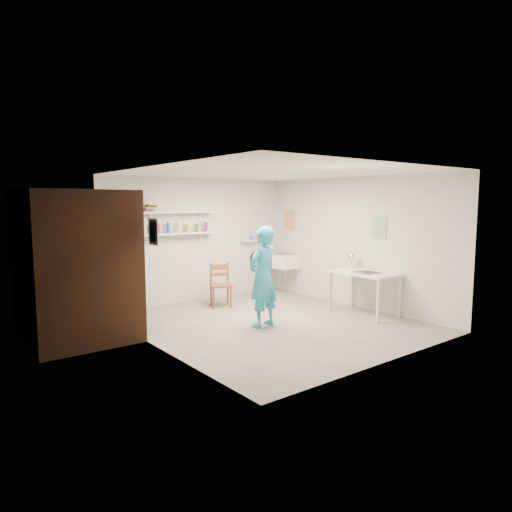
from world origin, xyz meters
TOP-DOWN VIEW (x-y plane):
  - floor at (0.00, 0.00)m, footprint 4.00×4.50m
  - ceiling at (0.00, 0.00)m, footprint 4.00×4.50m
  - wall_back at (0.00, 2.26)m, footprint 4.00×0.02m
  - wall_front at (0.00, -2.26)m, footprint 4.00×0.02m
  - wall_left at (-2.01, 0.00)m, footprint 0.02×4.50m
  - wall_right at (2.01, 0.00)m, footprint 0.02×4.50m
  - doorway_recess at (-1.99, 1.05)m, footprint 0.02×0.90m
  - corridor_box at (-2.70, 1.05)m, footprint 1.40×1.50m
  - door_lintel at (-1.97, 1.05)m, footprint 0.06×1.05m
  - door_jamb_near at (-1.97, 0.55)m, footprint 0.06×0.10m
  - door_jamb_far at (-1.97, 1.55)m, footprint 0.06×0.10m
  - shelf_lower at (-0.50, 2.13)m, footprint 1.50×0.22m
  - shelf_upper at (-0.50, 2.13)m, footprint 1.50×0.22m
  - ledge_shelf at (1.35, 2.17)m, footprint 0.70×0.14m
  - poster_left at (-1.99, 0.05)m, footprint 0.01×0.28m
  - poster_right_a at (1.99, 1.80)m, footprint 0.01×0.34m
  - poster_right_b at (1.99, -0.55)m, footprint 0.01×0.30m
  - belfast_sink at (1.75, 1.70)m, footprint 0.48×0.60m
  - man at (-0.23, -0.07)m, footprint 0.64×0.49m
  - wall_clock at (-0.18, 0.15)m, footprint 0.28×0.09m
  - wooden_chair at (-0.02, 1.44)m, footprint 0.49×0.48m
  - work_table at (1.64, -0.54)m, footprint 0.67×1.11m
  - desk_lamp at (1.82, -0.09)m, footprint 0.14×0.14m
  - spray_cans at (-0.50, 2.13)m, footprint 1.26×0.06m
  - book_stack at (-1.06, 2.13)m, footprint 0.26×0.14m
  - ledge_pots at (1.35, 2.17)m, footprint 0.48×0.07m
  - papers at (1.64, -0.54)m, footprint 0.30×0.22m

SIDE VIEW (x-z plane):
  - floor at x=0.00m, z-range -0.02..0.00m
  - work_table at x=1.64m, z-range 0.00..0.74m
  - wooden_chair at x=-0.02m, z-range 0.00..0.81m
  - belfast_sink at x=1.75m, z-range 0.55..0.85m
  - papers at x=1.64m, z-range 0.74..0.76m
  - man at x=-0.23m, z-range 0.00..1.57m
  - desk_lamp at x=1.82m, z-range 0.89..1.03m
  - doorway_recess at x=-1.99m, z-range 0.00..2.00m
  - door_jamb_near at x=-1.97m, z-range 0.00..2.00m
  - door_jamb_far at x=-1.97m, z-range 0.00..2.00m
  - wall_clock at x=-0.18m, z-range 0.91..1.19m
  - corridor_box at x=-2.70m, z-range 0.00..2.10m
  - ledge_shelf at x=1.35m, z-range 1.11..1.14m
  - ledge_pots at x=1.35m, z-range 1.14..1.22m
  - wall_back at x=0.00m, z-range 0.00..2.40m
  - wall_front at x=0.00m, z-range 0.00..2.40m
  - wall_left at x=-2.01m, z-range 0.00..2.40m
  - wall_right at x=2.01m, z-range 0.00..2.40m
  - shelf_lower at x=-0.50m, z-range 1.34..1.36m
  - spray_cans at x=-0.50m, z-range 1.36..1.53m
  - poster_right_b at x=1.99m, z-range 1.31..1.69m
  - poster_left at x=-1.99m, z-range 1.37..1.73m
  - poster_right_a at x=1.99m, z-range 1.34..1.76m
  - shelf_upper at x=-0.50m, z-range 1.74..1.76m
  - book_stack at x=-1.06m, z-range 1.76..1.91m
  - door_lintel at x=-1.97m, z-range 2.00..2.10m
  - ceiling at x=0.00m, z-range 2.40..2.42m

